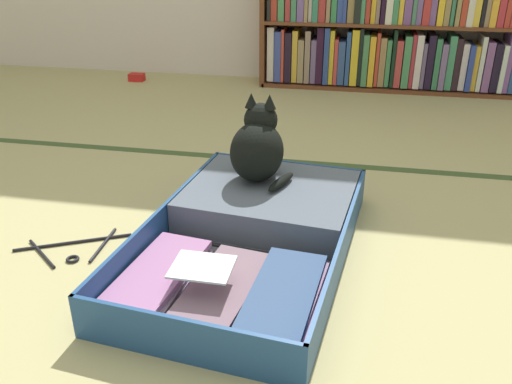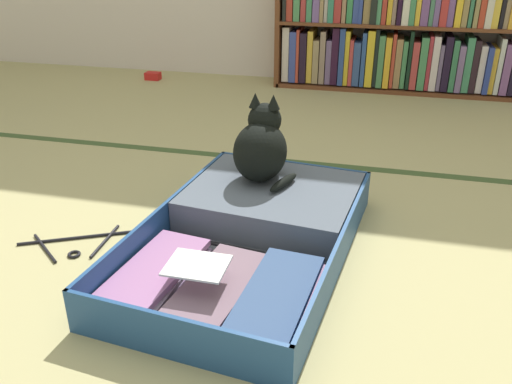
{
  "view_description": "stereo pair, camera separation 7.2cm",
  "coord_description": "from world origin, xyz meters",
  "px_view_note": "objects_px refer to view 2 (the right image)",
  "views": [
    {
      "loc": [
        0.34,
        -1.28,
        0.92
      ],
      "look_at": [
        0.05,
        0.19,
        0.19
      ],
      "focal_mm": 37.63,
      "sensor_mm": 36.0,
      "label": 1
    },
    {
      "loc": [
        0.41,
        -1.26,
        0.92
      ],
      "look_at": [
        0.05,
        0.19,
        0.19
      ],
      "focal_mm": 37.63,
      "sensor_mm": 36.0,
      "label": 2
    }
  ],
  "objects_px": {
    "bookshelf": "(407,29)",
    "open_suitcase": "(258,227)",
    "clothes_hanger": "(76,243)",
    "small_red_pouch": "(153,76)",
    "black_cat": "(262,148)"
  },
  "relations": [
    {
      "from": "small_red_pouch",
      "to": "bookshelf",
      "type": "bearing_deg",
      "value": 4.09
    },
    {
      "from": "bookshelf",
      "to": "open_suitcase",
      "type": "xyz_separation_m",
      "value": [
        -0.45,
        -2.04,
        -0.33
      ]
    },
    {
      "from": "open_suitcase",
      "to": "small_red_pouch",
      "type": "distance_m",
      "value": 2.28
    },
    {
      "from": "open_suitcase",
      "to": "small_red_pouch",
      "type": "xyz_separation_m",
      "value": [
        -1.21,
        1.93,
        -0.03
      ]
    },
    {
      "from": "small_red_pouch",
      "to": "open_suitcase",
      "type": "bearing_deg",
      "value": -57.78
    },
    {
      "from": "black_cat",
      "to": "clothes_hanger",
      "type": "distance_m",
      "value": 0.7
    },
    {
      "from": "open_suitcase",
      "to": "black_cat",
      "type": "relative_size",
      "value": 3.5
    },
    {
      "from": "open_suitcase",
      "to": "clothes_hanger",
      "type": "xyz_separation_m",
      "value": [
        -0.57,
        -0.16,
        -0.05
      ]
    },
    {
      "from": "black_cat",
      "to": "bookshelf",
      "type": "bearing_deg",
      "value": 75.1
    },
    {
      "from": "clothes_hanger",
      "to": "bookshelf",
      "type": "bearing_deg",
      "value": 65.23
    },
    {
      "from": "bookshelf",
      "to": "black_cat",
      "type": "xyz_separation_m",
      "value": [
        -0.49,
        -1.82,
        -0.14
      ]
    },
    {
      "from": "clothes_hanger",
      "to": "small_red_pouch",
      "type": "xyz_separation_m",
      "value": [
        -0.64,
        2.09,
        0.02
      ]
    },
    {
      "from": "bookshelf",
      "to": "open_suitcase",
      "type": "distance_m",
      "value": 2.12
    },
    {
      "from": "black_cat",
      "to": "clothes_hanger",
      "type": "bearing_deg",
      "value": -144.29
    },
    {
      "from": "clothes_hanger",
      "to": "small_red_pouch",
      "type": "bearing_deg",
      "value": 107.09
    }
  ]
}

